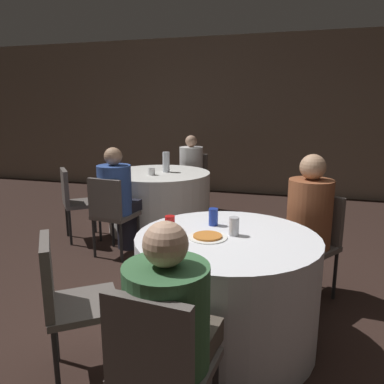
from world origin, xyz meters
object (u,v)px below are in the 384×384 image
object	(u,v)px
bottle_far	(166,162)
chair_near_south	(158,362)
chair_near_southwest	(67,294)
chair_far_southwest	(74,197)
soda_can_silver	(234,226)
table_near	(226,289)
table_far	(159,201)
chair_near_northeast	(314,236)
pizza_plate_near	(208,237)
person_floral_shirt	(304,228)
person_green_jacket	(173,331)
person_white_shirt	(189,173)
soda_can_blue	(213,217)
chair_far_south	(111,209)
person_blue_shirt	(119,199)
soda_can_red	(170,225)
chair_far_north	(194,176)

from	to	relation	value
bottle_far	chair_near_south	bearing A→B (deg)	-70.75
chair_near_southwest	chair_far_southwest	size ratio (longest dim) A/B	1.00
soda_can_silver	chair_near_southwest	bearing A→B (deg)	-143.36
table_near	table_far	bearing A→B (deg)	121.13
table_near	bottle_far	bearing A→B (deg)	118.88
table_far	chair_far_southwest	bearing A→B (deg)	-139.83
chair_near_northeast	pizza_plate_near	xyz separation A→B (m)	(-0.69, -0.90, 0.23)
person_floral_shirt	chair_near_southwest	bearing A→B (deg)	79.91
table_far	person_green_jacket	world-z (taller)	person_green_jacket
chair_near_south	person_green_jacket	bearing A→B (deg)	90.00
chair_near_southwest	chair_near_south	xyz separation A→B (m)	(0.71, -0.40, 0.00)
person_white_shirt	soda_can_blue	world-z (taller)	person_white_shirt
chair_far_south	person_floral_shirt	distance (m)	1.97
chair_near_southwest	person_white_shirt	world-z (taller)	person_white_shirt
chair_far_south	chair_far_southwest	world-z (taller)	same
person_floral_shirt	soda_can_blue	distance (m)	0.83
person_green_jacket	person_blue_shirt	bearing A→B (deg)	127.97
bottle_far	table_near	bearing A→B (deg)	-61.12
chair_near_south	pizza_plate_near	distance (m)	0.97
bottle_far	person_blue_shirt	bearing A→B (deg)	-101.68
chair_near_southwest	person_green_jacket	xyz separation A→B (m)	(0.73, -0.25, 0.05)
table_far	person_floral_shirt	bearing A→B (deg)	-39.05
chair_far_southwest	bottle_far	distance (m)	1.22
person_white_shirt	person_blue_shirt	bearing A→B (deg)	90.86
chair_near_southwest	table_near	bearing A→B (deg)	90.00
person_floral_shirt	soda_can_silver	size ratio (longest dim) A/B	9.93
chair_near_southwest	soda_can_silver	world-z (taller)	soda_can_silver
soda_can_red	soda_can_silver	bearing A→B (deg)	11.95
chair_far_south	person_green_jacket	xyz separation A→B (m)	(1.36, -1.95, 0.05)
person_blue_shirt	bottle_far	distance (m)	1.02
table_far	person_blue_shirt	size ratio (longest dim) A/B	1.13
chair_far_southwest	pizza_plate_near	distance (m)	2.53
chair_near_south	person_white_shirt	distance (m)	4.20
person_green_jacket	person_white_shirt	bearing A→B (deg)	110.97
person_green_jacket	chair_far_south	bearing A→B (deg)	130.35
pizza_plate_near	soda_can_blue	size ratio (longest dim) A/B	2.07
chair_far_north	bottle_far	size ratio (longest dim) A/B	3.34
chair_near_northeast	soda_can_silver	bearing A→B (deg)	90.88
person_green_jacket	bottle_far	xyz separation A→B (m)	(-1.14, 3.07, 0.30)
chair_far_southwest	soda_can_silver	distance (m)	2.61
person_floral_shirt	soda_can_red	size ratio (longest dim) A/B	9.93
pizza_plate_near	soda_can_silver	size ratio (longest dim) A/B	2.07
table_far	soda_can_silver	bearing A→B (deg)	-57.84
chair_near_south	chair_far_north	xyz separation A→B (m)	(-1.04, 4.22, 0.00)
person_floral_shirt	bottle_far	bearing A→B (deg)	-6.73
chair_far_north	person_white_shirt	bearing A→B (deg)	90.00
person_blue_shirt	soda_can_silver	size ratio (longest dim) A/B	9.54
chair_near_northeast	chair_far_south	world-z (taller)	same
soda_can_blue	table_near	bearing A→B (deg)	-54.86
chair_near_southwest	chair_near_south	world-z (taller)	same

